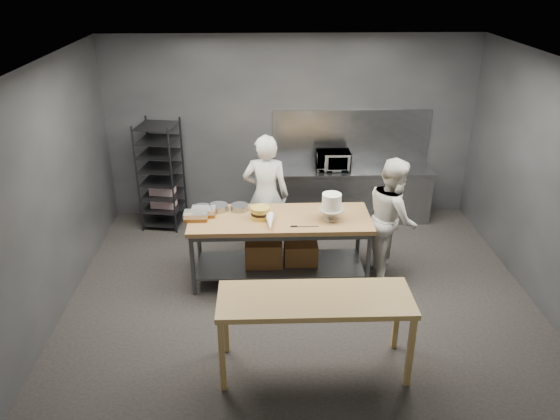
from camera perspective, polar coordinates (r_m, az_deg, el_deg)
name	(u,v)px	position (r m, az deg, el deg)	size (l,w,h in m)	color
ground	(300,291)	(7.37, 2.09, -8.41)	(6.00, 6.00, 0.00)	black
back_wall	(291,128)	(9.02, 1.15, 8.52)	(6.00, 0.04, 3.00)	#4C4F54
work_table	(280,240)	(7.39, -0.03, -3.15)	(2.40, 0.90, 0.92)	olive
near_counter	(315,304)	(5.69, 3.68, -9.81)	(2.00, 0.70, 0.90)	olive
back_counter	(351,194)	(9.18, 7.45, 1.66)	(2.60, 0.60, 0.90)	slate
splashback_panel	(351,137)	(9.15, 7.47, 7.58)	(2.60, 0.02, 0.90)	slate
speed_rack	(161,176)	(8.98, -12.31, 3.53)	(0.70, 0.74, 1.75)	black
chef_behind	(266,196)	(7.89, -1.48, 1.52)	(0.67, 0.44, 1.83)	silver
chef_right	(392,218)	(7.54, 11.64, -0.79)	(0.82, 0.64, 1.69)	silver
microwave	(333,160)	(8.92, 5.57, 5.17)	(0.54, 0.37, 0.30)	black
frosted_cake_stand	(332,204)	(7.09, 5.41, 0.67)	(0.34, 0.34, 0.36)	#A89E86
layer_cake	(260,213)	(7.16, -2.07, -0.29)	(0.25, 0.25, 0.16)	gold
cake_pans	(218,208)	(7.43, -6.49, 0.19)	(0.77, 0.34, 0.07)	gray
piping_bag	(270,222)	(6.95, -1.04, -1.28)	(0.12, 0.12, 0.38)	white
offset_spatula	(301,226)	(6.97, 2.18, -1.73)	(0.36, 0.02, 0.02)	slate
pastry_clamshells	(200,214)	(7.26, -8.37, -0.40)	(0.40, 0.33, 0.11)	#9F621F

